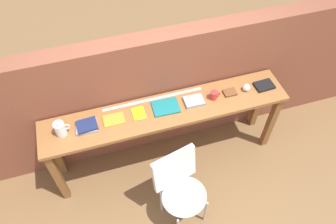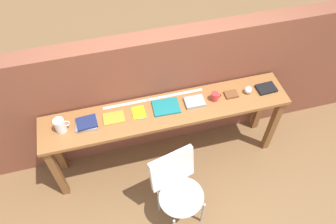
# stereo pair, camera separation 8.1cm
# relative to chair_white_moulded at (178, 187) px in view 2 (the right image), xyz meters

# --- Properties ---
(ground_plane) EXTENTS (40.00, 40.00, 0.00)m
(ground_plane) POSITION_rel_chair_white_moulded_xyz_m (0.06, 0.37, -0.53)
(ground_plane) COLOR brown
(brick_wall_back) EXTENTS (6.00, 0.20, 1.53)m
(brick_wall_back) POSITION_rel_chair_white_moulded_xyz_m (0.06, 1.01, 0.24)
(brick_wall_back) COLOR brown
(brick_wall_back) RESTS_ON ground
(sideboard) EXTENTS (2.50, 0.44, 0.88)m
(sideboard) POSITION_rel_chair_white_moulded_xyz_m (0.06, 0.67, 0.21)
(sideboard) COLOR #996033
(sideboard) RESTS_ON ground
(chair_white_moulded) EXTENTS (0.53, 0.54, 0.89)m
(chair_white_moulded) POSITION_rel_chair_white_moulded_xyz_m (0.00, 0.00, 0.00)
(chair_white_moulded) COLOR white
(chair_white_moulded) RESTS_ON ground
(pitcher_white) EXTENTS (0.14, 0.10, 0.18)m
(pitcher_white) POSITION_rel_chair_white_moulded_xyz_m (-0.95, 0.67, 0.43)
(pitcher_white) COLOR white
(pitcher_white) RESTS_ON sideboard
(book_stack_leftmost) EXTENTS (0.21, 0.18, 0.05)m
(book_stack_leftmost) POSITION_rel_chair_white_moulded_xyz_m (-0.72, 0.68, 0.38)
(book_stack_leftmost) COLOR #9E9EA3
(book_stack_leftmost) RESTS_ON sideboard
(magazine_cycling) EXTENTS (0.21, 0.15, 0.01)m
(magazine_cycling) POSITION_rel_chair_white_moulded_xyz_m (-0.46, 0.69, 0.36)
(magazine_cycling) COLOR gold
(magazine_cycling) RESTS_ON sideboard
(pamphlet_pile_colourful) EXTENTS (0.14, 0.18, 0.01)m
(pamphlet_pile_colourful) POSITION_rel_chair_white_moulded_xyz_m (-0.21, 0.70, 0.36)
(pamphlet_pile_colourful) COLOR green
(pamphlet_pile_colourful) RESTS_ON sideboard
(book_open_centre) EXTENTS (0.27, 0.21, 0.02)m
(book_open_centre) POSITION_rel_chair_white_moulded_xyz_m (0.06, 0.70, 0.36)
(book_open_centre) COLOR #19757A
(book_open_centre) RESTS_ON sideboard
(book_grey_hardcover) EXTENTS (0.20, 0.15, 0.03)m
(book_grey_hardcover) POSITION_rel_chair_white_moulded_xyz_m (0.36, 0.68, 0.37)
(book_grey_hardcover) COLOR #9E9EA3
(book_grey_hardcover) RESTS_ON sideboard
(mug) EXTENTS (0.11, 0.08, 0.09)m
(mug) POSITION_rel_chair_white_moulded_xyz_m (0.57, 0.68, 0.40)
(mug) COLOR red
(mug) RESTS_ON sideboard
(leather_journal_brown) EXTENTS (0.13, 0.10, 0.02)m
(leather_journal_brown) POSITION_rel_chair_white_moulded_xyz_m (0.75, 0.69, 0.37)
(leather_journal_brown) COLOR brown
(leather_journal_brown) RESTS_ON sideboard
(sports_ball_small) EXTENTS (0.08, 0.08, 0.08)m
(sports_ball_small) POSITION_rel_chair_white_moulded_xyz_m (0.93, 0.68, 0.39)
(sports_ball_small) COLOR silver
(sports_ball_small) RESTS_ON sideboard
(book_repair_rightmost) EXTENTS (0.20, 0.15, 0.03)m
(book_repair_rightmost) POSITION_rel_chair_white_moulded_xyz_m (1.14, 0.67, 0.37)
(book_repair_rightmost) COLOR black
(book_repair_rightmost) RESTS_ON sideboard
(ruler_metal_back_edge) EXTENTS (1.04, 0.03, 0.00)m
(ruler_metal_back_edge) POSITION_rel_chair_white_moulded_xyz_m (-0.03, 0.84, 0.35)
(ruler_metal_back_edge) COLOR silver
(ruler_metal_back_edge) RESTS_ON sideboard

